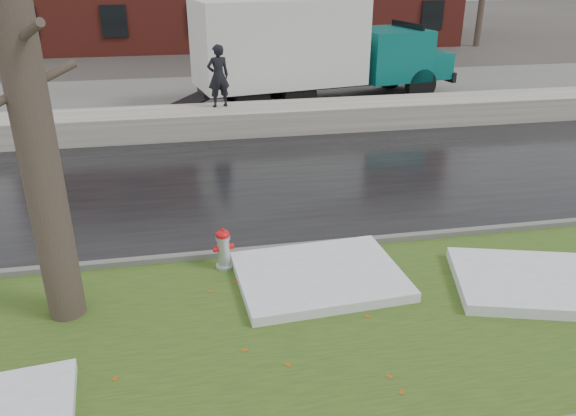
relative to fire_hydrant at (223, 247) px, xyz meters
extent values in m
plane|color=#47423D|center=(0.93, -0.60, -0.43)|extent=(120.00, 120.00, 0.00)
cube|color=#2D4B19|center=(0.93, -1.85, -0.41)|extent=(60.00, 4.50, 0.04)
cube|color=black|center=(0.93, 3.90, -0.41)|extent=(60.00, 7.00, 0.03)
cube|color=slate|center=(0.93, 12.40, -0.41)|extent=(60.00, 9.00, 0.03)
cube|color=slate|center=(0.93, 0.40, -0.36)|extent=(60.00, 0.15, 0.14)
cube|color=beige|center=(0.93, 8.10, -0.05)|extent=(60.00, 1.60, 0.75)
cylinder|color=#AFB4B8|center=(0.00, 0.00, -0.08)|extent=(0.24, 0.24, 0.62)
ellipsoid|color=red|center=(0.00, 0.00, 0.24)|extent=(0.29, 0.29, 0.14)
cylinder|color=red|center=(0.00, 0.00, 0.32)|extent=(0.05, 0.05, 0.04)
cylinder|color=red|center=(-0.13, -0.03, -0.01)|extent=(0.11, 0.11, 0.10)
cylinder|color=red|center=(0.13, 0.02, -0.01)|extent=(0.11, 0.11, 0.10)
cylinder|color=#AFB4B8|center=(-0.03, 0.12, -0.01)|extent=(0.14, 0.11, 0.12)
cylinder|color=brown|center=(-2.38, -0.88, 2.83)|extent=(0.59, 0.59, 6.44)
cylinder|color=brown|center=(-2.38, -0.88, 3.48)|extent=(1.00, 1.38, 0.67)
cylinder|color=brown|center=(-2.38, -0.88, 2.93)|extent=(1.22, 0.75, 0.58)
cube|color=black|center=(4.23, 11.37, 0.25)|extent=(8.39, 2.59, 0.23)
cube|color=silver|center=(2.90, 11.11, 1.76)|extent=(6.02, 3.61, 2.82)
cube|color=#0B6762|center=(7.15, 11.92, 1.14)|extent=(2.82, 2.91, 1.77)
cube|color=#0B6762|center=(8.64, 12.20, 0.72)|extent=(1.66, 2.49, 0.94)
cube|color=black|center=(7.87, 12.06, 1.76)|extent=(0.47, 2.06, 0.94)
cube|color=black|center=(-0.48, 10.47, -0.09)|extent=(1.99, 1.56, 0.70)
cylinder|color=black|center=(8.12, 10.99, 0.15)|extent=(1.19, 0.52, 1.15)
cylinder|color=black|center=(7.71, 13.14, 0.15)|extent=(1.19, 0.52, 1.15)
cylinder|color=black|center=(3.41, 10.09, 0.15)|extent=(1.19, 0.52, 1.15)
cylinder|color=black|center=(3.00, 12.25, 0.15)|extent=(1.19, 0.52, 1.15)
cylinder|color=black|center=(1.77, 9.78, 0.15)|extent=(1.19, 0.52, 1.15)
cylinder|color=black|center=(1.36, 11.93, 0.15)|extent=(1.19, 0.52, 1.15)
imported|color=black|center=(0.60, 8.34, 1.23)|extent=(0.75, 0.58, 1.81)
cube|color=white|center=(1.48, -0.70, -0.31)|extent=(2.72, 2.16, 0.16)
cube|color=white|center=(4.95, -1.60, -0.30)|extent=(3.19, 2.51, 0.18)
camera|label=1|loc=(-0.48, -8.31, 4.41)|focal=35.00mm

